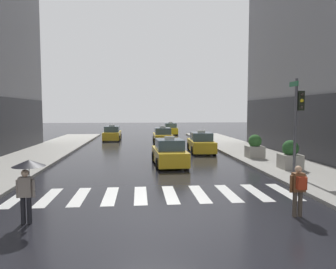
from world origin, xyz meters
TOP-DOWN VIEW (x-y plane):
  - ground_plane at (0.00, 0.00)m, footprint 160.00×160.00m
  - crosswalk_markings at (0.00, 3.00)m, footprint 11.30×2.80m
  - traffic_light_pole at (7.08, 5.27)m, footprint 0.44×0.84m
  - taxi_lead at (1.23, 10.04)m, footprint 2.08×4.61m
  - taxi_second at (4.39, 15.76)m, footprint 2.07×4.61m
  - taxi_third at (1.79, 23.13)m, footprint 1.93×4.54m
  - taxi_fourth at (-3.71, 26.96)m, footprint 1.95×4.55m
  - taxi_fifth at (3.87, 35.52)m, footprint 2.06×4.60m
  - pedestrian_with_umbrella at (-3.96, 0.11)m, footprint 0.96×0.96m
  - pedestrian_with_backpack at (4.39, -0.08)m, footprint 0.55×0.43m
  - planter_near_corner at (7.79, 7.31)m, footprint 1.10×1.10m
  - planter_mid_block at (7.32, 11.50)m, footprint 1.10×1.10m

SIDE VIEW (x-z plane):
  - ground_plane at x=0.00m, z-range 0.00..0.00m
  - crosswalk_markings at x=0.00m, z-range 0.00..0.01m
  - taxi_lead at x=1.23m, z-range -0.18..1.63m
  - taxi_second at x=4.39m, z-range -0.18..1.63m
  - taxi_third at x=1.79m, z-range -0.18..1.63m
  - taxi_fourth at x=-3.71m, z-range -0.18..1.63m
  - taxi_fifth at x=3.87m, z-range -0.18..1.63m
  - planter_near_corner at x=7.79m, z-range 0.07..1.67m
  - planter_mid_block at x=7.32m, z-range 0.07..1.67m
  - pedestrian_with_backpack at x=4.39m, z-range 0.15..1.80m
  - pedestrian_with_umbrella at x=-3.96m, z-range 0.55..2.49m
  - traffic_light_pole at x=7.08m, z-range 0.86..5.66m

